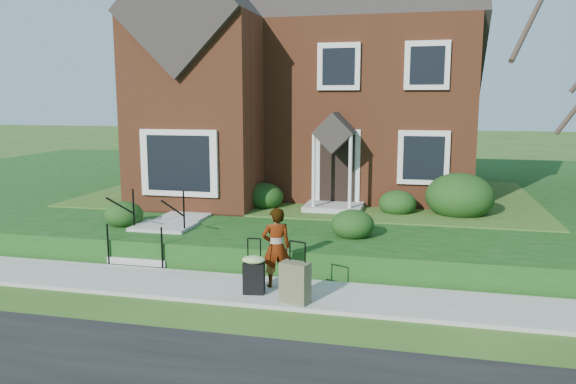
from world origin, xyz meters
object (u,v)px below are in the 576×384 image
(suitcase_black, at_px, (254,272))
(suitcase_olive, at_px, (295,283))
(woman, at_px, (276,247))
(front_steps, at_px, (156,237))

(suitcase_black, xyz_separation_m, suitcase_olive, (0.86, -0.29, -0.04))
(woman, xyz_separation_m, suitcase_olive, (0.55, -0.79, -0.41))
(woman, relative_size, suitcase_olive, 1.40)
(suitcase_olive, bearing_deg, woman, 141.22)
(front_steps, distance_m, woman, 3.76)
(front_steps, height_order, woman, woman)
(woman, distance_m, suitcase_olive, 1.04)
(suitcase_black, relative_size, suitcase_olive, 0.95)
(front_steps, relative_size, suitcase_black, 1.90)
(woman, height_order, suitcase_olive, woman)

